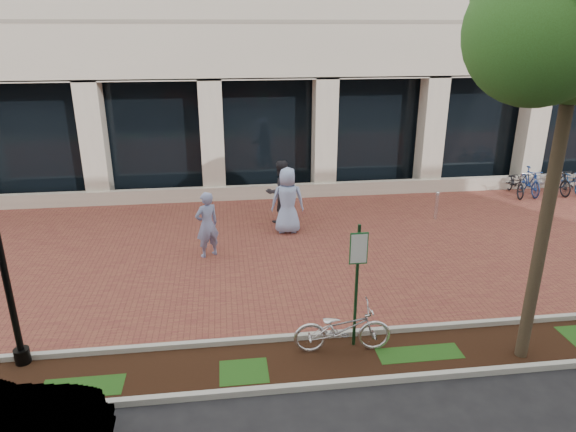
{
  "coord_description": "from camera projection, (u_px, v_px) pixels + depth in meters",
  "views": [
    {
      "loc": [
        -1.64,
        -13.11,
        5.82
      ],
      "look_at": [
        -0.05,
        -0.8,
        1.25
      ],
      "focal_mm": 32.0,
      "sensor_mm": 36.0,
      "label": 1
    }
  ],
  "objects": [
    {
      "name": "curb_plaza_side",
      "position": [
        314.0,
        336.0,
        10.2
      ],
      "size": [
        40.0,
        0.12,
        0.12
      ],
      "primitive_type": "cube",
      "color": "#AFB0A6",
      "rests_on": "ground"
    },
    {
      "name": "locked_bicycle",
      "position": [
        342.0,
        328.0,
        9.68
      ],
      "size": [
        1.88,
        0.74,
        0.97
      ],
      "primitive_type": "imported",
      "rotation": [
        0.0,
        0.0,
        1.52
      ],
      "color": "silver",
      "rests_on": "ground"
    },
    {
      "name": "brick_plaza",
      "position": [
        286.0,
        248.0,
        14.4
      ],
      "size": [
        40.0,
        9.0,
        0.01
      ],
      "primitive_type": "cube",
      "color": "brown",
      "rests_on": "ground"
    },
    {
      "name": "pedestrian_left",
      "position": [
        207.0,
        225.0,
        13.59
      ],
      "size": [
        0.79,
        0.7,
        1.81
      ],
      "primitive_type": "imported",
      "rotation": [
        0.0,
        0.0,
        3.65
      ],
      "color": "#7E8CBC",
      "rests_on": "ground"
    },
    {
      "name": "curb_street_side",
      "position": [
        330.0,
        385.0,
        8.8
      ],
      "size": [
        40.0,
        0.12,
        0.12
      ],
      "primitive_type": "cube",
      "color": "#AFB0A6",
      "rests_on": "ground"
    },
    {
      "name": "parking_sign",
      "position": [
        357.0,
        272.0,
        9.44
      ],
      "size": [
        0.34,
        0.07,
        2.52
      ],
      "rotation": [
        0.0,
        0.0,
        0.01
      ],
      "color": "#163D1D",
      "rests_on": "ground"
    },
    {
      "name": "pedestrian_right",
      "position": [
        288.0,
        201.0,
        15.18
      ],
      "size": [
        1.03,
        0.72,
        2.0
      ],
      "primitive_type": "imported",
      "rotation": [
        0.0,
        0.0,
        3.06
      ],
      "color": "#97AFE1",
      "rests_on": "ground"
    },
    {
      "name": "planting_strip",
      "position": [
        321.0,
        361.0,
        9.52
      ],
      "size": [
        40.0,
        1.5,
        0.01
      ],
      "primitive_type": "cube",
      "color": "black",
      "rests_on": "ground"
    },
    {
      "name": "ground",
      "position": [
        286.0,
        248.0,
        14.41
      ],
      "size": [
        120.0,
        120.0,
        0.0
      ],
      "primitive_type": "plane",
      "color": "black",
      "rests_on": "ground"
    },
    {
      "name": "pedestrian_mid",
      "position": [
        280.0,
        192.0,
        16.02
      ],
      "size": [
        1.18,
        1.06,
        2.0
      ],
      "primitive_type": "imported",
      "rotation": [
        0.0,
        0.0,
        3.51
      ],
      "color": "#28272C",
      "rests_on": "ground"
    },
    {
      "name": "bollard",
      "position": [
        437.0,
        205.0,
        16.41
      ],
      "size": [
        0.12,
        0.12,
        0.94
      ],
      "color": "silver",
      "rests_on": "ground"
    },
    {
      "name": "bike_rack_cluster",
      "position": [
        550.0,
        181.0,
        18.97
      ],
      "size": [
        3.5,
        1.8,
        1.0
      ],
      "rotation": [
        0.0,
        0.0,
        -0.08
      ],
      "color": "black",
      "rests_on": "ground"
    }
  ]
}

